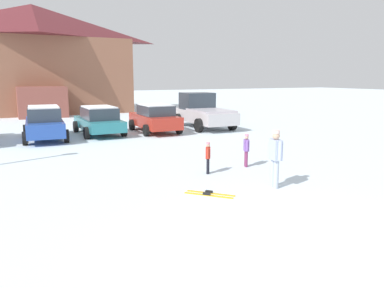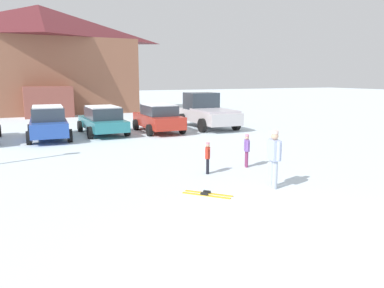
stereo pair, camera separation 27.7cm
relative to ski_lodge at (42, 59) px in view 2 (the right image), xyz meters
name	(u,v)px [view 2 (the right image)]	position (x,y,z in m)	size (l,w,h in m)	color
ground	(300,252)	(2.27, -31.57, -4.72)	(160.00, 160.00, 0.00)	silver
ski_lodge	(42,59)	(0.00, 0.00, 0.00)	(15.91, 10.58, 9.32)	brown
parked_blue_hatchback	(48,122)	(-0.87, -16.26, -3.87)	(2.25, 4.61, 1.71)	#264AA4
parked_teal_hatchback	(103,120)	(1.99, -15.73, -3.93)	(2.27, 4.61, 1.56)	teal
parked_red_sedan	(158,118)	(5.07, -16.26, -3.90)	(2.17, 4.30, 1.61)	#AF2C20
pickup_truck	(206,112)	(8.45, -15.71, -3.73)	(2.59, 5.26, 2.15)	beige
skier_adult_in_blue_parka	(274,156)	(4.27, -28.10, -3.78)	(0.30, 0.61, 1.67)	#A6B1C4
skier_child_in_purple_jacket	(247,149)	(4.98, -25.62, -4.07)	(0.27, 0.40, 1.16)	#782E56
skier_child_in_red_jacket	(208,156)	(3.31, -25.87, -4.13)	(0.26, 0.34, 1.05)	black
pair_of_skis	(207,194)	(2.27, -27.85, -4.70)	(1.14, 1.20, 0.08)	gold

